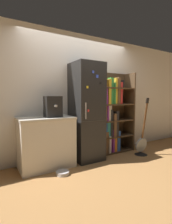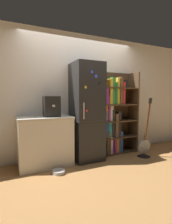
{
  "view_description": "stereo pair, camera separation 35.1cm",
  "coord_description": "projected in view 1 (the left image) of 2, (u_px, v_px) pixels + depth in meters",
  "views": [
    {
      "loc": [
        -1.81,
        -2.86,
        1.27
      ],
      "look_at": [
        -0.02,
        0.15,
        0.97
      ],
      "focal_mm": 28.0,
      "sensor_mm": 36.0,
      "label": 1
    },
    {
      "loc": [
        -1.5,
        -3.02,
        1.27
      ],
      "look_at": [
        -0.02,
        0.15,
        0.97
      ],
      "focal_mm": 28.0,
      "sensor_mm": 36.0,
      "label": 2
    }
  ],
  "objects": [
    {
      "name": "refrigerator",
      "position": [
        87.0,
        112.0,
        3.53
      ],
      "size": [
        0.57,
        0.61,
        1.94
      ],
      "color": "black",
      "rests_on": "ground_plane"
    },
    {
      "name": "kitchen_counter",
      "position": [
        46.0,
        142.0,
        3.15
      ],
      "size": [
        0.97,
        0.58,
        0.91
      ],
      "color": "silver",
      "rests_on": "ground_plane"
    },
    {
      "name": "pet_bowl",
      "position": [
        63.0,
        173.0,
        2.87
      ],
      "size": [
        0.22,
        0.22,
        0.06
      ],
      "color": "#B7B7BC",
      "rests_on": "ground_plane"
    },
    {
      "name": "ground_plane",
      "position": [
        91.0,
        161.0,
        3.47
      ],
      "size": [
        16.0,
        16.0,
        0.0
      ],
      "primitive_type": "plane",
      "color": "#A87542"
    },
    {
      "name": "bookshelf",
      "position": [
        110.0,
        115.0,
        4.01
      ],
      "size": [
        0.91,
        0.38,
        1.84
      ],
      "color": "#4C3823",
      "rests_on": "ground_plane"
    },
    {
      "name": "espresso_machine",
      "position": [
        53.0,
        107.0,
        3.11
      ],
      "size": [
        0.29,
        0.28,
        0.37
      ],
      "color": "black",
      "rests_on": "kitchen_counter"
    },
    {
      "name": "guitar",
      "position": [
        141.0,
        147.0,
        3.85
      ],
      "size": [
        0.31,
        0.29,
        1.26
      ],
      "color": "black",
      "rests_on": "ground_plane"
    },
    {
      "name": "wall_back",
      "position": [
        79.0,
        96.0,
        3.77
      ],
      "size": [
        8.0,
        0.05,
        2.6
      ],
      "color": "white",
      "rests_on": "ground_plane"
    }
  ]
}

